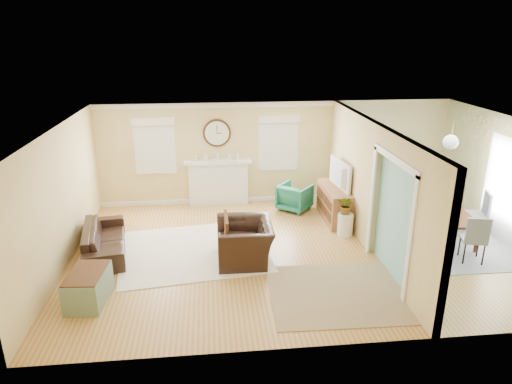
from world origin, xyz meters
TOP-DOWN VIEW (x-y plane):
  - floor at (0.00, 0.00)m, footprint 9.00×9.00m
  - wall_back at (0.00, 3.00)m, footprint 9.00×0.02m
  - wall_front at (0.00, -3.00)m, footprint 9.00×0.02m
  - wall_left at (-4.50, 0.00)m, footprint 0.02×6.00m
  - ceiling at (0.00, 0.00)m, footprint 9.00×6.00m
  - partition at (1.51, 0.28)m, footprint 0.17×6.00m
  - fireplace at (-1.50, 2.88)m, footprint 1.70×0.30m
  - wall_clock at (-1.50, 2.97)m, footprint 0.70×0.07m
  - window_left at (-3.05, 2.95)m, footprint 1.05×0.13m
  - window_right at (0.05, 2.95)m, footprint 1.05×0.13m
  - french_doors at (4.45, 0.00)m, footprint 0.06×1.70m
  - pendant at (3.00, 0.00)m, footprint 0.30×0.30m
  - rug_cream at (-2.11, 0.20)m, footprint 3.23×2.89m
  - rug_jute at (0.47, -1.66)m, footprint 2.50×2.06m
  - rug_grey at (3.30, 0.32)m, footprint 2.61×3.26m
  - sofa at (-3.87, 0.32)m, footprint 1.10×2.08m
  - eames_chair at (-1.08, -0.29)m, footprint 1.06×1.21m
  - green_chair at (0.38, 2.25)m, footprint 1.02×1.02m
  - trunk at (-3.78, -1.46)m, footprint 0.64×0.98m
  - credenza at (1.20, 1.54)m, footprint 0.51×1.51m
  - tv at (1.18, 1.54)m, footprint 0.28×1.15m
  - garden_stool at (1.20, 0.64)m, footprint 0.34×0.34m
  - potted_plant at (1.20, 0.64)m, footprint 0.50×0.50m
  - dining_table at (3.30, 0.32)m, footprint 1.12×1.79m
  - dining_chair_n at (3.38, 1.45)m, footprint 0.45×0.45m
  - dining_chair_s at (3.30, -0.78)m, footprint 0.52×0.52m
  - dining_chair_w at (2.62, 0.29)m, footprint 0.45×0.45m
  - dining_chair_e at (4.05, 0.39)m, footprint 0.54×0.54m

SIDE VIEW (x-z plane):
  - floor at x=0.00m, z-range 0.00..0.00m
  - rug_grey at x=3.30m, z-range 0.00..0.01m
  - rug_jute at x=0.47m, z-range 0.00..0.01m
  - rug_cream at x=-2.11m, z-range 0.00..0.02m
  - garden_stool at x=1.20m, z-range 0.00..0.50m
  - trunk at x=-3.78m, z-range 0.00..0.54m
  - sofa at x=-3.87m, z-range 0.00..0.58m
  - dining_table at x=3.30m, z-range 0.00..0.60m
  - green_chair at x=0.38m, z-range 0.00..0.67m
  - eames_chair at x=-1.08m, z-range 0.00..0.78m
  - credenza at x=1.20m, z-range 0.00..0.80m
  - dining_chair_n at x=3.38m, z-range 0.07..0.93m
  - dining_chair_w at x=2.62m, z-range 0.08..0.98m
  - dining_chair_s at x=3.30m, z-range 0.09..1.06m
  - dining_chair_e at x=4.05m, z-range 0.09..1.07m
  - fireplace at x=-1.50m, z-range 0.01..1.18m
  - potted_plant at x=1.20m, z-range 0.50..0.92m
  - french_doors at x=4.45m, z-range 0.00..2.20m
  - tv at x=1.18m, z-range 0.80..1.45m
  - wall_back at x=0.00m, z-range 0.00..2.60m
  - wall_front at x=0.00m, z-range 0.00..2.60m
  - wall_left at x=-4.50m, z-range 0.00..2.60m
  - partition at x=1.51m, z-range 0.06..2.66m
  - window_left at x=-3.05m, z-range 0.95..2.37m
  - window_right at x=0.05m, z-range 0.95..2.37m
  - wall_clock at x=-1.50m, z-range 1.50..2.20m
  - pendant at x=3.00m, z-range 1.93..2.48m
  - ceiling at x=0.00m, z-range 2.59..2.61m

